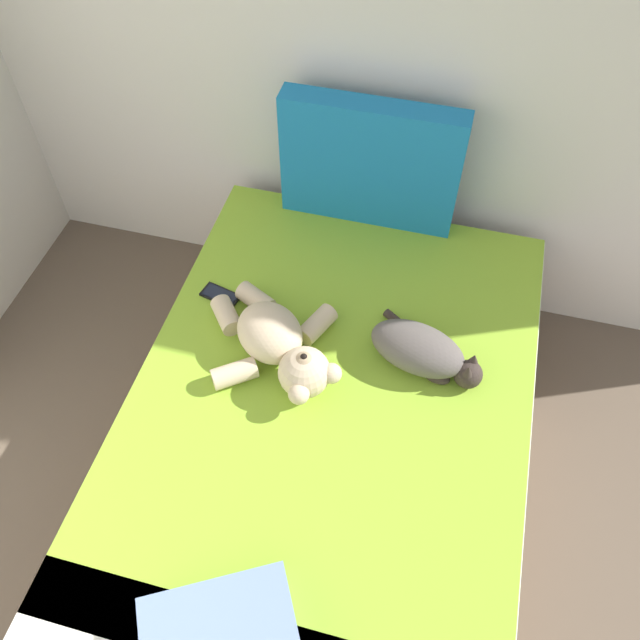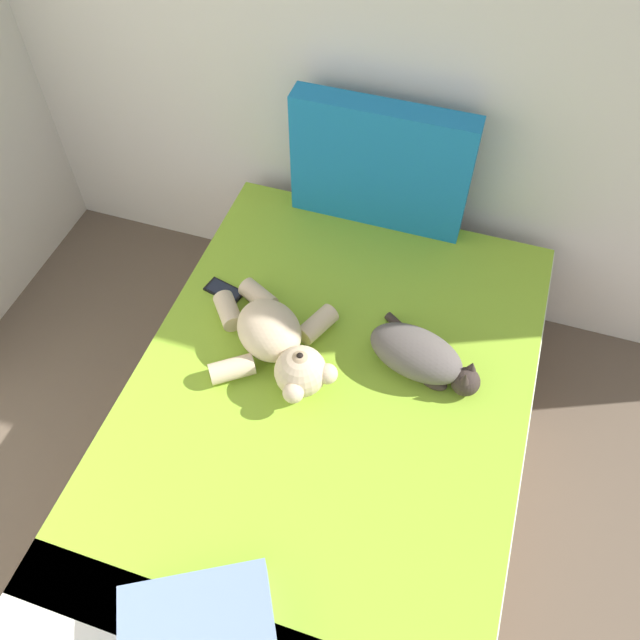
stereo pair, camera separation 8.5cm
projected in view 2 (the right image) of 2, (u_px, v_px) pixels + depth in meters
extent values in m
cube|color=silver|center=(449.00, 45.00, 2.29)|extent=(3.72, 0.06, 2.52)
cube|color=#9E7A56|center=(322.00, 456.00, 2.53)|extent=(1.40, 2.03, 0.33)
cube|color=white|center=(322.00, 423.00, 2.32)|extent=(1.36, 1.97, 0.20)
cube|color=#8CB72D|center=(328.00, 392.00, 2.27)|extent=(1.34, 1.83, 0.02)
cube|color=#1972AD|center=(380.00, 166.00, 2.57)|extent=(0.71, 0.11, 0.54)
ellipsoid|color=#59514C|center=(416.00, 353.00, 2.27)|extent=(0.38, 0.26, 0.15)
sphere|color=#332823|center=(465.00, 382.00, 2.23)|extent=(0.10, 0.10, 0.10)
cone|color=#332823|center=(472.00, 366.00, 2.20)|extent=(0.04, 0.04, 0.04)
cone|color=#332823|center=(465.00, 378.00, 2.17)|extent=(0.04, 0.04, 0.04)
cylinder|color=#332823|center=(402.00, 329.00, 2.40)|extent=(0.15, 0.12, 0.03)
ellipsoid|color=#332823|center=(433.00, 382.00, 2.26)|extent=(0.11, 0.08, 0.04)
ellipsoid|color=beige|center=(269.00, 330.00, 2.31)|extent=(0.34, 0.33, 0.18)
sphere|color=beige|center=(300.00, 371.00, 2.21)|extent=(0.18, 0.18, 0.18)
sphere|color=tan|center=(300.00, 361.00, 2.16)|extent=(0.07, 0.07, 0.07)
sphere|color=black|center=(300.00, 356.00, 2.13)|extent=(0.02, 0.02, 0.02)
sphere|color=beige|center=(327.00, 374.00, 2.19)|extent=(0.07, 0.07, 0.07)
sphere|color=beige|center=(293.00, 393.00, 2.15)|extent=(0.07, 0.07, 0.07)
cylinder|color=beige|center=(317.00, 324.00, 2.39)|extent=(0.13, 0.17, 0.08)
cylinder|color=beige|center=(258.00, 296.00, 2.47)|extent=(0.16, 0.13, 0.08)
cylinder|color=beige|center=(232.00, 369.00, 2.27)|extent=(0.17, 0.15, 0.08)
cylinder|color=beige|center=(228.00, 311.00, 2.43)|extent=(0.15, 0.16, 0.08)
cube|color=black|center=(224.00, 291.00, 2.53)|extent=(0.16, 0.10, 0.01)
cube|color=black|center=(224.00, 290.00, 2.53)|extent=(0.14, 0.09, 0.00)
cube|color=#728CB7|center=(199.00, 631.00, 1.75)|extent=(0.49, 0.44, 0.11)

